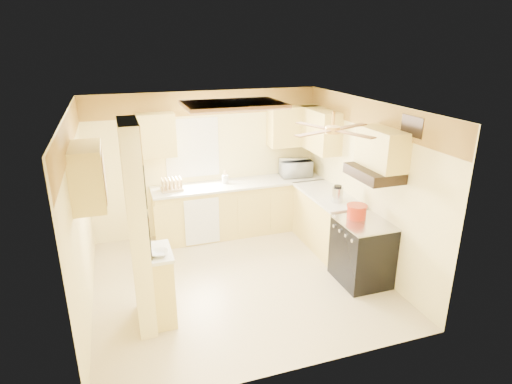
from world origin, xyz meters
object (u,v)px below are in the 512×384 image
object	(u,v)px
microwave	(296,168)
bowl	(159,253)
dutch_oven	(357,211)
kettle	(337,194)
stove	(362,252)

from	to	relation	value
microwave	bowl	xyz separation A→B (m)	(-2.72, -2.30, -0.13)
microwave	bowl	size ratio (longest dim) A/B	2.55
dutch_oven	kettle	size ratio (longest dim) A/B	1.10
dutch_oven	microwave	bearing A→B (deg)	91.66
stove	dutch_oven	xyz separation A→B (m)	(-0.03, 0.18, 0.55)
stove	bowl	world-z (taller)	bowl
bowl	kettle	world-z (taller)	kettle
stove	microwave	xyz separation A→B (m)	(-0.09, 2.19, 0.63)
stove	dutch_oven	size ratio (longest dim) A/B	3.14
bowl	kettle	size ratio (longest dim) A/B	0.82
bowl	dutch_oven	bearing A→B (deg)	5.93
dutch_oven	bowl	bearing A→B (deg)	-174.07
microwave	kettle	xyz separation A→B (m)	(0.08, -1.42, -0.03)
microwave	kettle	bearing A→B (deg)	100.28
microwave	kettle	world-z (taller)	microwave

